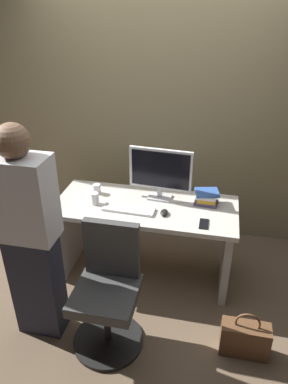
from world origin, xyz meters
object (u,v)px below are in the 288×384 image
Objects in this scene: desk at (145,226)px; person_at_desk at (30,237)px; keyboard at (129,209)px; cell_phone at (204,224)px; cup_near_keyboard at (95,198)px; handbag at (245,339)px; office_chair at (108,293)px; cup_by_monitor at (97,189)px; book_stack at (207,197)px; mouse at (164,212)px; monitor at (160,171)px.

desk is 0.94× the size of person_at_desk.
cell_phone is (0.62, -0.08, -0.01)m from keyboard.
person_at_desk is at bearing -152.90° from cell_phone.
keyboard is 0.31m from cup_near_keyboard.
cup_near_keyboard is at bearing 154.01° from handbag.
office_chair is 1.02m from handbag.
book_stack is (0.97, 0.01, 0.02)m from cup_by_monitor.
cell_phone is at bearing -21.13° from desk.
person_at_desk is at bearing -128.97° from desk.
book_stack is at bearing 37.34° from mouse.
person_at_desk reaches higher than office_chair.
office_chair reaches higher than cup_near_keyboard.
person_at_desk reaches higher than cell_phone.
desk is at bearing -124.47° from monitor.
desk is 18.31× the size of cup_by_monitor.
cup_near_keyboard reaches higher than keyboard.
cup_by_monitor is at bearing 148.91° from keyboard.
cup_near_keyboard is at bearing -157.39° from monitor.
cup_by_monitor is 0.22× the size of handbag.
mouse is at bearing 1.94° from keyboard.
office_chair is 1.74× the size of monitor.
mouse is (0.08, -0.26, -0.24)m from monitor.
person_at_desk reaches higher than monitor.
keyboard is 5.10× the size of cup_by_monitor.
cup_by_monitor is at bearing -179.17° from book_stack.
desk is 2.86× the size of monitor.
keyboard is at bearing -158.36° from book_stack.
monitor is at bearing 52.45° from keyboard.
person_at_desk is 15.86× the size of cup_near_keyboard.
keyboard is 1.30m from handbag.
keyboard is 0.42m from cup_by_monitor.
cup_near_keyboard is 1.23× the size of cup_by_monitor.
mouse is (0.28, 0.65, 0.32)m from office_chair.
cup_by_monitor is 0.39× the size of book_stack.
keyboard is at bearing 149.28° from handbag.
desk is 0.58m from cell_phone.
desk is 1.06m from person_at_desk.
book_stack is 0.58× the size of handbag.
person_at_desk reaches higher than book_stack.
keyboard reaches higher than handbag.
mouse is 0.69× the size of cell_phone.
cup_by_monitor is (-0.35, 0.23, 0.03)m from keyboard.
cup_near_keyboard is (-0.42, -0.07, 0.27)m from desk.
keyboard reaches higher than cell_phone.
cup_by_monitor is (-0.36, 0.88, 0.34)m from office_chair.
monitor is 1.43m from handbag.
cup_by_monitor is at bearing 79.56° from person_at_desk.
cup_near_keyboard reaches higher than cup_by_monitor.
monitor is at bearing 132.50° from handbag.
person_at_desk is at bearing -140.62° from mouse.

